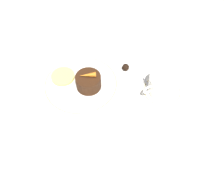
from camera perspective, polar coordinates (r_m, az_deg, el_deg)
name	(u,v)px	position (r m, az deg, el deg)	size (l,w,h in m)	color
ground_plane	(82,93)	(0.87, -6.59, 1.07)	(3.00, 3.00, 0.00)	white
dinner_plate	(81,84)	(0.88, -6.76, 2.95)	(0.26, 0.26, 0.01)	white
saucer	(162,91)	(0.87, 10.78, 1.43)	(0.13, 0.13, 0.01)	white
coffee_cup	(164,84)	(0.85, 11.24, 3.09)	(0.13, 0.10, 0.06)	white
spoon	(152,94)	(0.85, 8.65, 0.84)	(0.03, 0.12, 0.00)	silver
wine_glass	(90,130)	(0.71, -4.90, -6.93)	(0.07, 0.07, 0.11)	silver
fork	(28,110)	(0.86, -17.72, -2.56)	(0.05, 0.18, 0.01)	silver
dessert_cake	(88,82)	(0.85, -5.15, 3.59)	(0.08, 0.08, 0.05)	#381E0F
carrot_garnish	(88,75)	(0.82, -5.32, 4.99)	(0.05, 0.03, 0.02)	orange
pineapple_slice	(63,76)	(0.90, -10.62, 4.64)	(0.08, 0.08, 0.01)	#EFE075
chocolate_truffle	(126,67)	(0.92, 2.98, 6.69)	(0.02, 0.02, 0.02)	black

